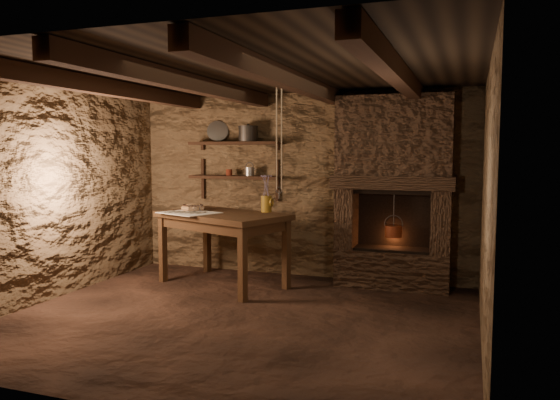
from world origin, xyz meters
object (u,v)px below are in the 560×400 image
(work_table, at_px, (223,246))
(iron_stockpot, at_px, (248,134))
(stoneware_jug, at_px, (267,196))
(red_pot, at_px, (394,230))
(wooden_bowl, at_px, (193,208))

(work_table, height_order, iron_stockpot, iron_stockpot)
(stoneware_jug, height_order, red_pot, stoneware_jug)
(wooden_bowl, bearing_deg, red_pot, 10.04)
(wooden_bowl, distance_m, iron_stockpot, 1.21)
(wooden_bowl, bearing_deg, work_table, -14.16)
(work_table, bearing_deg, wooden_bowl, -172.70)
(red_pot, bearing_deg, stoneware_jug, -169.04)
(stoneware_jug, relative_size, iron_stockpot, 1.86)
(work_table, distance_m, stoneware_jug, 0.82)
(work_table, bearing_deg, stoneware_jug, 50.20)
(iron_stockpot, bearing_deg, red_pot, -3.56)
(wooden_bowl, distance_m, red_pot, 2.51)
(red_pot, bearing_deg, wooden_bowl, -169.96)
(wooden_bowl, relative_size, red_pot, 0.55)
(work_table, xyz_separation_m, stoneware_jug, (0.48, 0.26, 0.61))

